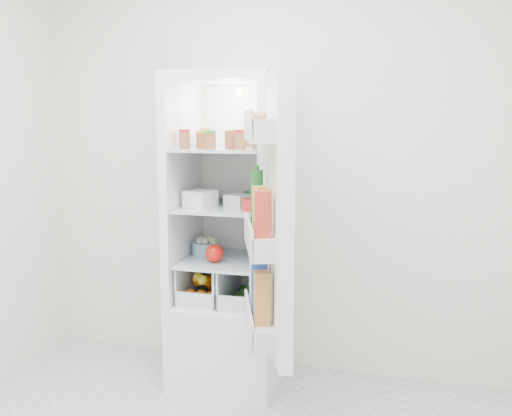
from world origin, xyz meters
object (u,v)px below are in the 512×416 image
(mushroom_bowl, at_px, (205,248))
(fridge_door, at_px, (273,220))
(red_cabbage, at_px, (259,241))
(refrigerator, at_px, (231,270))

(mushroom_bowl, distance_m, fridge_door, 0.90)
(red_cabbage, relative_size, mushroom_bowl, 1.15)
(fridge_door, bearing_deg, refrigerator, 13.28)
(red_cabbage, relative_size, fridge_door, 0.14)
(red_cabbage, bearing_deg, refrigerator, -159.14)
(mushroom_bowl, bearing_deg, refrigerator, -2.88)
(refrigerator, xyz_separation_m, fridge_door, (0.40, -0.62, 0.43))
(fridge_door, bearing_deg, mushroom_bowl, 22.38)
(red_cabbage, bearing_deg, fridge_door, -70.01)
(refrigerator, distance_m, fridge_door, 0.85)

